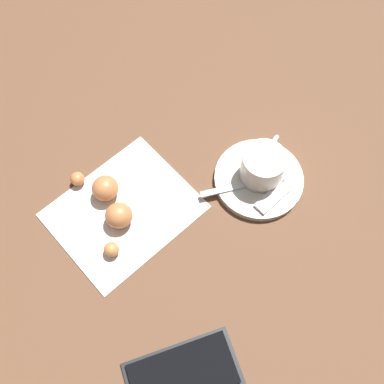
% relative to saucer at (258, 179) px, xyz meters
% --- Properties ---
extents(ground_plane, '(1.80, 1.80, 0.00)m').
position_rel_saucer_xyz_m(ground_plane, '(-0.10, 0.05, -0.01)').
color(ground_plane, brown).
extents(saucer, '(0.13, 0.13, 0.01)m').
position_rel_saucer_xyz_m(saucer, '(0.00, 0.00, 0.00)').
color(saucer, beige).
rests_on(saucer, ground).
extents(espresso_cup, '(0.08, 0.06, 0.05)m').
position_rel_saucer_xyz_m(espresso_cup, '(0.01, 0.00, 0.03)').
color(espresso_cup, beige).
rests_on(espresso_cup, saucer).
extents(teaspoon, '(0.13, 0.06, 0.01)m').
position_rel_saucer_xyz_m(teaspoon, '(-0.01, -0.01, 0.01)').
color(teaspoon, silver).
rests_on(teaspoon, saucer).
extents(sugar_packet, '(0.06, 0.03, 0.01)m').
position_rel_saucer_xyz_m(sugar_packet, '(-0.01, -0.04, 0.01)').
color(sugar_packet, white).
rests_on(sugar_packet, saucer).
extents(napkin, '(0.22, 0.19, 0.00)m').
position_rel_saucer_xyz_m(napkin, '(-0.19, 0.07, -0.00)').
color(napkin, silver).
rests_on(napkin, ground).
extents(croissant, '(0.07, 0.15, 0.03)m').
position_rel_saucer_xyz_m(croissant, '(-0.20, 0.08, 0.01)').
color(croissant, '#D5884B').
rests_on(croissant, napkin).
extents(cell_phone, '(0.16, 0.11, 0.01)m').
position_rel_saucer_xyz_m(cell_phone, '(-0.24, -0.16, -0.00)').
color(cell_phone, black).
rests_on(cell_phone, ground).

